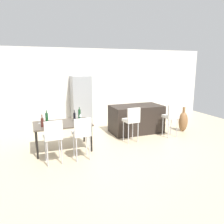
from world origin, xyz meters
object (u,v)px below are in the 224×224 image
kitchen_island (136,119)px  bar_chair_left (132,119)px  bar_chair_middle (172,115)px  wine_glass_right (39,119)px  dining_chair_near (53,135)px  wine_bottle_middle (47,117)px  wine_glass_far (80,115)px  wine_bottle_inner (74,117)px  dining_table (62,125)px  dining_chair_far (82,132)px  potted_plant (147,109)px  wine_bottle_corner (42,122)px  wine_bottle_left (79,114)px  floor_vase (183,121)px  refrigerator (81,100)px

kitchen_island → bar_chair_left: bar_chair_left is taller
bar_chair_middle → wine_glass_right: bar_chair_middle is taller
kitchen_island → dining_chair_near: bearing=-151.8°
wine_bottle_middle → wine_glass_far: (0.91, -0.01, -0.01)m
wine_bottle_inner → wine_glass_far: size_ratio=1.88×
wine_glass_right → dining_table: bearing=-17.7°
kitchen_island → bar_chair_left: bearing=-124.3°
dining_chair_far → wine_glass_right: 1.37m
wine_glass_far → potted_plant: (3.49, 2.33, -0.51)m
wine_bottle_corner → bar_chair_middle: bearing=0.9°
wine_bottle_left → floor_vase: (3.59, -0.13, -0.53)m
refrigerator → wine_bottle_corner: bearing=-120.4°
floor_vase → wine_bottle_inner: bearing=-176.9°
bar_chair_middle → wine_bottle_middle: wine_bottle_middle is taller
wine_bottle_corner → wine_glass_far: bearing=21.3°
bar_chair_middle → floor_vase: 0.91m
wine_bottle_inner → wine_glass_far: bearing=43.6°
potted_plant → refrigerator: bearing=179.8°
floor_vase → dining_table: bearing=-176.8°
wine_bottle_middle → bar_chair_left: bearing=-8.7°
bar_chair_left → wine_bottle_inner: wine_bottle_inner is taller
refrigerator → dining_chair_far: bearing=-102.8°
dining_chair_far → floor_vase: 3.96m
kitchen_island → wine_glass_right: kitchen_island is taller
kitchen_island → dining_chair_near: 3.30m
wine_glass_right → wine_glass_far: size_ratio=1.00×
wine_bottle_inner → wine_bottle_left: bearing=57.7°
wine_bottle_corner → refrigerator: 3.19m
dining_chair_far → wine_bottle_left: size_ratio=3.21×
wine_bottle_middle → wine_bottle_inner: size_ratio=1.01×
bar_chair_left → dining_chair_far: bearing=-157.0°
wine_bottle_middle → floor_vase: (4.51, -0.00, -0.52)m
wine_glass_right → kitchen_island: bearing=9.8°
bar_chair_left → wine_glass_far: bearing=166.6°
dining_chair_near → refrigerator: (1.43, 3.39, 0.22)m
kitchen_island → floor_vase: size_ratio=2.02×
bar_chair_left → dining_chair_near: bearing=-163.1°
wine_bottle_corner → wine_bottle_left: wine_bottle_left is taller
bar_chair_left → refrigerator: (-0.89, 2.69, 0.22)m
refrigerator → potted_plant: refrigerator is taller
kitchen_island → wine_glass_far: bearing=-166.1°
refrigerator → wine_glass_right: bearing=-125.2°
bar_chair_middle → potted_plant: 2.78m
wine_bottle_middle → dining_chair_near: bearing=-87.8°
refrigerator → floor_vase: (3.03, -2.33, -0.57)m
wine_bottle_middle → wine_bottle_left: bearing=7.7°
kitchen_island → floor_vase: bearing=-17.4°
wine_bottle_corner → wine_bottle_left: size_ratio=0.96×
wine_bottle_corner → wine_bottle_inner: bearing=14.3°
wine_glass_right → bar_chair_left: bearing=-6.8°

